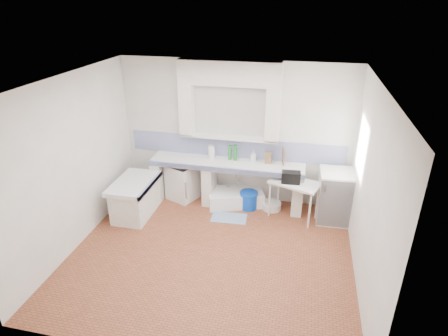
% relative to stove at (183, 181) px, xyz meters
% --- Properties ---
extents(floor, '(4.50, 4.50, 0.00)m').
position_rel_stove_xyz_m(floor, '(1.02, -1.70, -0.38)').
color(floor, brown).
rests_on(floor, ground).
extents(ceiling, '(4.50, 4.50, 0.00)m').
position_rel_stove_xyz_m(ceiling, '(1.02, -1.70, 2.42)').
color(ceiling, white).
rests_on(ceiling, ground).
extents(wall_back, '(4.50, 0.00, 4.50)m').
position_rel_stove_xyz_m(wall_back, '(1.02, 0.30, 1.02)').
color(wall_back, white).
rests_on(wall_back, ground).
extents(wall_front, '(4.50, 0.00, 4.50)m').
position_rel_stove_xyz_m(wall_front, '(1.02, -3.70, 1.02)').
color(wall_front, white).
rests_on(wall_front, ground).
extents(wall_left, '(0.00, 4.50, 4.50)m').
position_rel_stove_xyz_m(wall_left, '(-1.23, -1.70, 1.02)').
color(wall_left, white).
rests_on(wall_left, ground).
extents(wall_right, '(0.00, 4.50, 4.50)m').
position_rel_stove_xyz_m(wall_right, '(3.27, -1.70, 1.02)').
color(wall_right, white).
rests_on(wall_right, ground).
extents(alcove_mass, '(1.90, 0.25, 0.45)m').
position_rel_stove_xyz_m(alcove_mass, '(0.92, 0.17, 2.20)').
color(alcove_mass, white).
rests_on(alcove_mass, ground).
extents(window_frame, '(0.35, 0.86, 1.06)m').
position_rel_stove_xyz_m(window_frame, '(3.45, -0.50, 1.22)').
color(window_frame, '#351E11').
rests_on(window_frame, ground).
extents(lace_valance, '(0.01, 0.84, 0.24)m').
position_rel_stove_xyz_m(lace_valance, '(3.30, -0.50, 1.60)').
color(lace_valance, white).
rests_on(lace_valance, ground).
extents(counter_slab, '(3.00, 0.60, 0.08)m').
position_rel_stove_xyz_m(counter_slab, '(0.92, -0.00, 0.48)').
color(counter_slab, white).
rests_on(counter_slab, ground).
extents(counter_lip, '(3.00, 0.04, 0.10)m').
position_rel_stove_xyz_m(counter_lip, '(0.92, -0.28, 0.48)').
color(counter_lip, navy).
rests_on(counter_lip, ground).
extents(counter_pier_left, '(0.20, 0.55, 0.82)m').
position_rel_stove_xyz_m(counter_pier_left, '(-0.48, -0.00, 0.03)').
color(counter_pier_left, white).
rests_on(counter_pier_left, ground).
extents(counter_pier_mid, '(0.20, 0.55, 0.82)m').
position_rel_stove_xyz_m(counter_pier_mid, '(0.57, -0.00, 0.03)').
color(counter_pier_mid, white).
rests_on(counter_pier_mid, ground).
extents(counter_pier_right, '(0.20, 0.55, 0.82)m').
position_rel_stove_xyz_m(counter_pier_right, '(2.32, -0.00, 0.03)').
color(counter_pier_right, white).
rests_on(counter_pier_right, ground).
extents(peninsula_top, '(0.70, 1.10, 0.08)m').
position_rel_stove_xyz_m(peninsula_top, '(-0.68, -0.80, 0.28)').
color(peninsula_top, white).
rests_on(peninsula_top, ground).
extents(peninsula_base, '(0.60, 1.00, 0.62)m').
position_rel_stove_xyz_m(peninsula_base, '(-0.68, -0.80, -0.07)').
color(peninsula_base, white).
rests_on(peninsula_base, ground).
extents(peninsula_lip, '(0.04, 1.10, 0.10)m').
position_rel_stove_xyz_m(peninsula_lip, '(-0.35, -0.80, 0.28)').
color(peninsula_lip, navy).
rests_on(peninsula_lip, ground).
extents(backsplash, '(4.27, 0.03, 0.40)m').
position_rel_stove_xyz_m(backsplash, '(1.02, 0.28, 0.72)').
color(backsplash, navy).
rests_on(backsplash, ground).
extents(stove, '(0.69, 0.68, 0.75)m').
position_rel_stove_xyz_m(stove, '(0.00, 0.00, 0.00)').
color(stove, white).
rests_on(stove, ground).
extents(sink, '(1.22, 0.91, 0.26)m').
position_rel_stove_xyz_m(sink, '(1.11, -0.01, -0.25)').
color(sink, white).
rests_on(sink, ground).
extents(side_table, '(1.01, 0.77, 0.04)m').
position_rel_stove_xyz_m(side_table, '(2.26, -0.26, -0.01)').
color(side_table, white).
rests_on(side_table, ground).
extents(fridge, '(0.65, 0.65, 0.97)m').
position_rel_stove_xyz_m(fridge, '(3.01, -0.17, 0.11)').
color(fridge, white).
rests_on(fridge, ground).
extents(bucket_red, '(0.28, 0.28, 0.26)m').
position_rel_stove_xyz_m(bucket_red, '(0.80, -0.03, -0.25)').
color(bucket_red, '#AD3222').
rests_on(bucket_red, ground).
extents(bucket_orange, '(0.31, 0.31, 0.24)m').
position_rel_stove_xyz_m(bucket_orange, '(1.20, -0.08, -0.26)').
color(bucket_orange, orange).
rests_on(bucket_orange, ground).
extents(bucket_blue, '(0.45, 0.45, 0.34)m').
position_rel_stove_xyz_m(bucket_blue, '(1.39, -0.10, -0.21)').
color(bucket_blue, blue).
rests_on(bucket_blue, ground).
extents(basin_white, '(0.39, 0.39, 0.14)m').
position_rel_stove_xyz_m(basin_white, '(1.85, -0.06, -0.30)').
color(basin_white, white).
rests_on(basin_white, ground).
extents(water_bottle_a, '(0.10, 0.10, 0.30)m').
position_rel_stove_xyz_m(water_bottle_a, '(0.92, 0.15, -0.23)').
color(water_bottle_a, silver).
rests_on(water_bottle_a, ground).
extents(water_bottle_b, '(0.10, 0.10, 0.28)m').
position_rel_stove_xyz_m(water_bottle_b, '(1.23, 0.15, -0.24)').
color(water_bottle_b, silver).
rests_on(water_bottle_b, ground).
extents(black_bag, '(0.35, 0.21, 0.21)m').
position_rel_stove_xyz_m(black_bag, '(2.18, -0.30, 0.47)').
color(black_bag, black).
rests_on(black_bag, side_table).
extents(green_bottle_a, '(0.08, 0.08, 0.30)m').
position_rel_stove_xyz_m(green_bottle_a, '(0.96, 0.13, 0.67)').
color(green_bottle_a, '#207927').
rests_on(green_bottle_a, counter_slab).
extents(green_bottle_b, '(0.08, 0.08, 0.32)m').
position_rel_stove_xyz_m(green_bottle_b, '(1.07, 0.12, 0.68)').
color(green_bottle_b, '#207927').
rests_on(green_bottle_b, counter_slab).
extents(knife_block, '(0.12, 0.09, 0.22)m').
position_rel_stove_xyz_m(knife_block, '(1.71, 0.12, 0.64)').
color(knife_block, olive).
rests_on(knife_block, counter_slab).
extents(cutting_board, '(0.06, 0.23, 0.31)m').
position_rel_stove_xyz_m(cutting_board, '(2.00, 0.15, 0.68)').
color(cutting_board, olive).
rests_on(cutting_board, counter_slab).
extents(paper_towel, '(0.17, 0.17, 0.25)m').
position_rel_stove_xyz_m(paper_towel, '(0.58, 0.15, 0.65)').
color(paper_towel, white).
rests_on(paper_towel, counter_slab).
extents(soap_bottle, '(0.11, 0.11, 0.22)m').
position_rel_stove_xyz_m(soap_bottle, '(1.42, 0.15, 0.63)').
color(soap_bottle, white).
rests_on(soap_bottle, counter_slab).
extents(rug, '(0.68, 0.41, 0.01)m').
position_rel_stove_xyz_m(rug, '(1.09, -0.58, -0.37)').
color(rug, '#2F6399').
rests_on(rug, ground).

